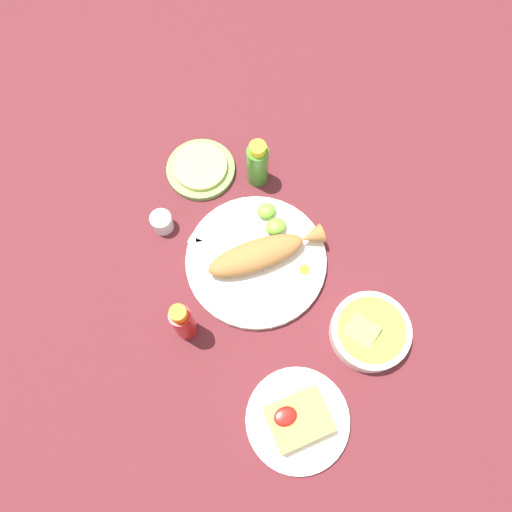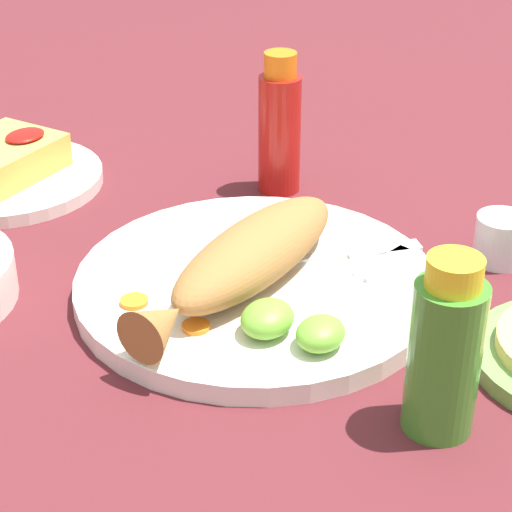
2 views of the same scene
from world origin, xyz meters
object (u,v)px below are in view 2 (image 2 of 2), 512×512
at_px(fork_far, 353,282).
at_px(hot_sauce_bottle_red, 280,128).
at_px(side_plate_fries, 6,179).
at_px(fried_fish, 247,258).
at_px(main_plate, 256,285).
at_px(hot_sauce_bottle_green, 445,351).
at_px(fork_near, 337,255).
at_px(salt_cup, 501,242).

bearing_deg(fork_far, hot_sauce_bottle_red, 58.95).
bearing_deg(side_plate_fries, fried_fish, -101.30).
bearing_deg(fork_far, fried_fish, 133.86).
relative_size(main_plate, fried_fish, 1.18).
distance_m(fork_far, hot_sauce_bottle_green, 0.18).
distance_m(main_plate, fried_fish, 0.04).
xyz_separation_m(fork_far, hot_sauce_bottle_red, (0.17, 0.17, 0.05)).
bearing_deg(main_plate, hot_sauce_bottle_green, -113.62).
relative_size(main_plate, hot_sauce_bottle_green, 2.31).
distance_m(fork_near, hot_sauce_bottle_green, 0.22).
bearing_deg(fried_fish, fork_far, -57.44).
bearing_deg(fork_far, fork_near, 56.38).
bearing_deg(fork_near, fork_far, -91.70).
height_order(main_plate, side_plate_fries, main_plate).
distance_m(hot_sauce_bottle_red, hot_sauce_bottle_green, 0.40).
bearing_deg(hot_sauce_bottle_green, salt_cup, 7.81).
xyz_separation_m(fork_far, salt_cup, (0.13, -0.09, 0.00)).
xyz_separation_m(hot_sauce_bottle_green, salt_cup, (0.25, 0.03, -0.04)).
distance_m(main_plate, salt_cup, 0.23).
height_order(hot_sauce_bottle_red, side_plate_fries, hot_sauce_bottle_red).
height_order(fried_fish, salt_cup, fried_fish).
relative_size(main_plate, salt_cup, 6.44).
relative_size(fried_fish, hot_sauce_bottle_red, 1.78).
height_order(fork_near, salt_cup, salt_cup).
bearing_deg(fork_near, hot_sauce_bottle_red, 91.56).
distance_m(hot_sauce_bottle_red, salt_cup, 0.26).
bearing_deg(side_plate_fries, salt_cup, -77.90).
bearing_deg(salt_cup, fried_fish, 137.14).
distance_m(fork_near, side_plate_fries, 0.39).
xyz_separation_m(salt_cup, side_plate_fries, (-0.11, 0.51, -0.01)).
relative_size(fork_far, hot_sauce_bottle_green, 1.34).
bearing_deg(hot_sauce_bottle_green, hot_sauce_bottle_red, 45.29).
relative_size(salt_cup, side_plate_fries, 0.23).
bearing_deg(main_plate, salt_cup, -45.16).
bearing_deg(side_plate_fries, hot_sauce_bottle_red, -61.47).
bearing_deg(fork_near, hot_sauce_bottle_green, -88.93).
bearing_deg(side_plate_fries, fork_near, -88.24).
bearing_deg(fork_far, side_plate_fries, 100.85).
height_order(main_plate, salt_cup, salt_cup).
height_order(fried_fish, side_plate_fries, fried_fish).
xyz_separation_m(fork_near, salt_cup, (0.10, -0.12, 0.00)).
bearing_deg(main_plate, hot_sauce_bottle_red, 23.81).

